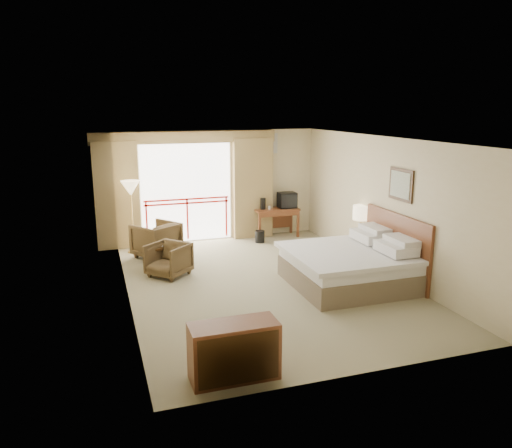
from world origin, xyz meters
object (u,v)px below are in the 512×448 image
object	(u,v)px
table_lamp	(361,213)
dresser	(234,351)
desk	(275,214)
bed	(350,266)
tv	(287,200)
wastebasket	(260,237)
armchair_near	(169,276)
nightstand	(361,249)
side_table	(154,254)
armchair_far	(157,257)
floor_lamp	(131,191)

from	to	relation	value
table_lamp	dresser	xyz separation A→B (m)	(-3.90, -3.79, -0.69)
desk	dresser	xyz separation A→B (m)	(-2.88, -6.31, -0.21)
bed	desk	world-z (taller)	bed
tv	wastebasket	world-z (taller)	tv
bed	armchair_near	distance (m)	3.54
desk	nightstand	bearing A→B (deg)	-67.83
dresser	nightstand	bearing A→B (deg)	44.12
side_table	armchair_near	bearing A→B (deg)	-61.17
armchair_far	tv	bearing A→B (deg)	159.04
side_table	nightstand	bearing A→B (deg)	-9.93
bed	armchair_far	world-z (taller)	bed
desk	armchair_far	distance (m)	3.31
nightstand	floor_lamp	xyz separation A→B (m)	(-4.60, 2.22, 1.15)
table_lamp	desk	world-z (taller)	table_lamp
wastebasket	bed	bearing A→B (deg)	-78.98
table_lamp	tv	xyz separation A→B (m)	(-0.72, 2.47, -0.12)
bed	dresser	world-z (taller)	bed
bed	armchair_near	world-z (taller)	bed
armchair_near	side_table	size ratio (longest dim) A/B	1.46
table_lamp	tv	distance (m)	2.57
nightstand	armchair_far	bearing A→B (deg)	153.62
bed	tv	world-z (taller)	tv
table_lamp	side_table	world-z (taller)	table_lamp
bed	armchair_near	size ratio (longest dim) A/B	2.92
desk	wastebasket	distance (m)	0.85
armchair_far	armchair_near	bearing A→B (deg)	58.13
table_lamp	armchair_far	bearing A→B (deg)	158.62
nightstand	dresser	world-z (taller)	dresser
tv	floor_lamp	distance (m)	3.93
side_table	desk	bearing A→B (deg)	28.78
floor_lamp	armchair_far	bearing A→B (deg)	-50.48
floor_lamp	table_lamp	bearing A→B (deg)	-25.26
bed	floor_lamp	size ratio (longest dim) A/B	1.29
armchair_near	side_table	world-z (taller)	side_table
table_lamp	floor_lamp	distance (m)	5.10
table_lamp	side_table	size ratio (longest dim) A/B	1.29
wastebasket	armchair_near	distance (m)	3.06
armchair_near	bed	bearing A→B (deg)	20.97
dresser	armchair_near	bearing A→B (deg)	92.94
table_lamp	armchair_near	xyz separation A→B (m)	(-4.09, 0.28, -1.05)
armchair_near	floor_lamp	xyz separation A→B (m)	(-0.52, 1.89, 1.42)
table_lamp	floor_lamp	size ratio (longest dim) A/B	0.39
desk	side_table	xyz separation A→B (m)	(-3.30, -1.81, -0.23)
nightstand	armchair_near	size ratio (longest dim) A/B	0.75
table_lamp	armchair_far	xyz separation A→B (m)	(-4.15, 1.63, -1.05)
bed	table_lamp	bearing A→B (deg)	54.05
wastebasket	floor_lamp	xyz separation A→B (m)	(-3.01, 0.12, 1.27)
side_table	dresser	world-z (taller)	dresser
wastebasket	armchair_far	world-z (taller)	armchair_far
bed	desk	size ratio (longest dim) A/B	1.89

